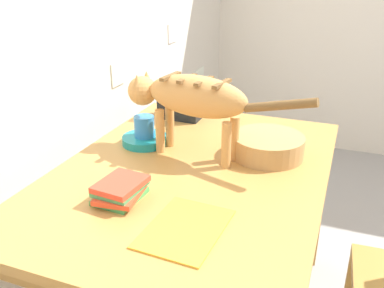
{
  "coord_description": "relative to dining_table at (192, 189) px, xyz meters",
  "views": [
    {
      "loc": [
        -1.27,
        0.64,
        1.46
      ],
      "look_at": [
        0.04,
        1.14,
        0.86
      ],
      "focal_mm": 39.68,
      "sensor_mm": 36.0,
      "label": 1
    }
  ],
  "objects": [
    {
      "name": "wicker_basket",
      "position": [
        0.21,
        -0.23,
        0.13
      ],
      "size": [
        0.28,
        0.28,
        0.08
      ],
      "color": "tan",
      "rests_on": "dining_table"
    },
    {
      "name": "saucer_bowl",
      "position": [
        0.15,
        0.27,
        0.1
      ],
      "size": [
        0.19,
        0.19,
        0.03
      ],
      "primitive_type": "cylinder",
      "color": "teal",
      "rests_on": "dining_table"
    },
    {
      "name": "cat",
      "position": [
        0.12,
        0.06,
        0.32
      ],
      "size": [
        0.19,
        0.75,
        0.32
      ],
      "rotation": [
        0.0,
        0.0,
        -0.14
      ],
      "color": "tan",
      "rests_on": "dining_table"
    },
    {
      "name": "magazine",
      "position": [
        -0.36,
        -0.12,
        0.09
      ],
      "size": [
        0.3,
        0.22,
        0.01
      ],
      "primitive_type": "cube",
      "rotation": [
        0.0,
        0.0,
        -0.05
      ],
      "color": "#F9AF33",
      "rests_on": "dining_table"
    },
    {
      "name": "toaster",
      "position": [
        0.5,
        0.25,
        0.17
      ],
      "size": [
        0.12,
        0.2,
        0.18
      ],
      "color": "black",
      "rests_on": "dining_table"
    },
    {
      "name": "coffee_mug",
      "position": [
        0.15,
        0.27,
        0.16
      ],
      "size": [
        0.13,
        0.08,
        0.09
      ],
      "color": "#2F7CC5",
      "rests_on": "saucer_bowl"
    },
    {
      "name": "wall_rear",
      "position": [
        -0.04,
        0.65,
        0.58
      ],
      "size": [
        5.08,
        0.11,
        2.5
      ],
      "color": "silver",
      "rests_on": "ground_plane"
    },
    {
      "name": "dining_table",
      "position": [
        0.0,
        0.0,
        0.0
      ],
      "size": [
        1.34,
        0.95,
        0.76
      ],
      "color": "#B68341",
      "rests_on": "ground_plane"
    },
    {
      "name": "book_stack",
      "position": [
        -0.28,
        0.14,
        0.12
      ],
      "size": [
        0.18,
        0.15,
        0.07
      ],
      "color": "#459E51",
      "rests_on": "dining_table"
    }
  ]
}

